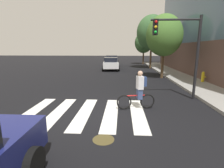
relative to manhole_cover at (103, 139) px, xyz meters
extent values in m
plane|color=black|center=(-0.95, 2.08, 0.00)|extent=(120.00, 120.00, 0.00)
cube|color=silver|center=(-3.22, 2.08, 0.00)|extent=(0.55, 3.58, 0.01)
cube|color=silver|center=(-2.12, 2.08, 0.00)|extent=(0.55, 3.58, 0.01)
cube|color=silver|center=(-1.02, 2.08, 0.00)|extent=(0.55, 3.58, 0.01)
cube|color=silver|center=(0.08, 2.08, 0.00)|extent=(0.55, 3.58, 0.01)
cube|color=silver|center=(1.18, 2.08, 0.00)|extent=(0.55, 3.58, 0.01)
cylinder|color=#473D1E|center=(0.00, 0.00, 0.00)|extent=(0.64, 0.64, 0.01)
cylinder|color=black|center=(-1.25, -1.59, 0.34)|extent=(0.25, 0.68, 0.68)
cube|color=silver|center=(-0.90, 16.91, 0.67)|extent=(2.12, 4.62, 0.68)
cube|color=black|center=(-0.89, 16.76, 1.28)|extent=(1.76, 2.26, 0.54)
cylinder|color=black|center=(-1.94, 18.28, 0.33)|extent=(0.28, 0.68, 0.67)
cylinder|color=black|center=(-0.06, 18.41, 0.33)|extent=(0.28, 0.68, 0.67)
cylinder|color=black|center=(-1.74, 15.41, 0.33)|extent=(0.28, 0.68, 0.67)
cylinder|color=black|center=(0.14, 15.54, 0.33)|extent=(0.28, 0.68, 0.67)
cube|color=silver|center=(-1.11, 22.59, 0.69)|extent=(1.99, 4.69, 0.71)
cube|color=black|center=(-1.10, 22.44, 1.32)|extent=(1.73, 2.27, 0.56)
cylinder|color=black|center=(-2.12, 24.05, 0.34)|extent=(0.26, 0.69, 0.69)
cylinder|color=black|center=(-0.18, 24.10, 0.34)|extent=(0.26, 0.69, 0.69)
cylinder|color=black|center=(-2.04, 21.08, 0.34)|extent=(0.26, 0.69, 0.69)
cylinder|color=black|center=(-0.10, 21.13, 0.34)|extent=(0.26, 0.69, 0.69)
torus|color=black|center=(1.66, 2.76, 0.33)|extent=(0.66, 0.19, 0.66)
torus|color=black|center=(0.63, 2.56, 0.33)|extent=(0.66, 0.19, 0.66)
cylinder|color=red|center=(1.14, 2.66, 0.61)|extent=(0.89, 0.22, 0.05)
cylinder|color=red|center=(1.30, 2.69, 0.68)|extent=(0.04, 0.04, 0.45)
cube|color=#384772|center=(1.30, 2.69, 0.73)|extent=(0.25, 0.31, 0.56)
cube|color=silver|center=(1.30, 2.69, 1.18)|extent=(0.31, 0.40, 0.56)
sphere|color=tan|center=(1.30, 2.69, 1.58)|extent=(0.22, 0.22, 0.22)
cube|color=navy|center=(1.47, 2.72, 1.23)|extent=(0.21, 0.31, 0.40)
cylinder|color=black|center=(4.30, 4.37, 2.10)|extent=(0.14, 0.14, 4.20)
cylinder|color=black|center=(3.10, 4.37, 4.00)|extent=(2.40, 0.10, 0.10)
cube|color=black|center=(2.14, 4.37, 3.65)|extent=(0.24, 0.20, 0.76)
sphere|color=red|center=(2.14, 4.26, 3.89)|extent=(0.14, 0.14, 0.14)
sphere|color=gold|center=(2.14, 4.26, 3.65)|extent=(0.14, 0.14, 0.14)
sphere|color=green|center=(2.14, 4.26, 3.41)|extent=(0.14, 0.14, 0.14)
cylinder|color=gold|center=(6.64, 8.50, 0.47)|extent=(0.22, 0.22, 0.65)
sphere|color=gold|center=(6.64, 8.50, 0.84)|extent=(0.18, 0.18, 0.18)
cylinder|color=gold|center=(6.80, 8.50, 0.50)|extent=(0.12, 0.09, 0.09)
cylinder|color=#4C3823|center=(4.13, 10.91, 1.25)|extent=(0.24, 0.24, 2.50)
ellipsoid|color=#47722D|center=(4.13, 10.91, 3.74)|extent=(3.11, 3.11, 3.58)
cylinder|color=#4C3823|center=(4.35, 18.71, 1.56)|extent=(0.24, 0.24, 3.14)
ellipsoid|color=#386033|center=(4.35, 18.71, 4.69)|extent=(3.90, 3.90, 4.49)
cylinder|color=#4C3823|center=(4.14, 25.01, 1.21)|extent=(0.24, 0.24, 2.42)
ellipsoid|color=#386033|center=(4.14, 25.01, 3.63)|extent=(3.02, 3.02, 3.47)
camera|label=1|loc=(0.51, -4.47, 2.59)|focal=27.05mm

